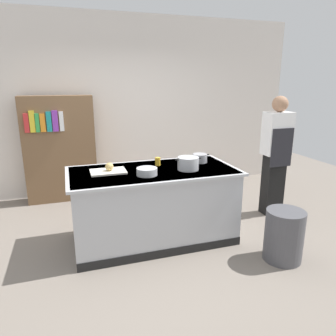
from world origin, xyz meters
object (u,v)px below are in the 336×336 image
Objects in this scene: sauce_pan at (200,158)px; trash_bin at (284,235)px; onion at (109,167)px; stock_pot at (188,163)px; bookshelf at (60,149)px; mixing_bowl at (147,172)px; person_chef at (276,153)px; juice_cup at (158,161)px.

sauce_pan is 0.44× the size of trash_bin.
onion is 0.38× the size of sauce_pan.
onion is 0.30× the size of stock_pot.
bookshelf is (-1.73, 1.64, -0.10)m from sauce_pan.
onion is at bearing 147.79° from mixing_bowl.
sauce_pan is 1.09× the size of mixing_bowl.
onion is 1.17m from sauce_pan.
trash_bin is at bearing -61.88° from sauce_pan.
trash_bin is 3.57m from bookshelf.
person_chef reaches higher than trash_bin.
trash_bin is at bearing -49.57° from bookshelf.
sauce_pan is (0.27, 0.27, -0.02)m from stock_pot.
mixing_bowl is at bearing 152.49° from trash_bin.
mixing_bowl is 0.14× the size of bookshelf.
juice_cup is at bearing 136.21° from trash_bin.
person_chef is at bearing -27.78° from bookshelf.
sauce_pan is at bearing 23.50° from mixing_bowl.
sauce_pan is 0.15× the size of person_chef.
sauce_pan is at bearing 118.12° from trash_bin.
mixing_bowl is at bearing -122.34° from juice_cup.
juice_cup is 1.68m from trash_bin.
mixing_bowl is (-0.52, -0.07, -0.03)m from stock_pot.
person_chef reaches higher than bookshelf.
person_chef is at bearing 1.96° from juice_cup.
person_chef is (2.39, 0.19, -0.05)m from onion.
mixing_bowl is 2.05m from person_chef.
mixing_bowl is at bearing -172.40° from stock_pot.
bookshelf reaches higher than mixing_bowl.
person_chef is at bearing 4.49° from onion.
trash_bin is 0.33× the size of person_chef.
bookshelf reaches higher than stock_pot.
sauce_pan is (1.17, 0.10, -0.01)m from onion.
bookshelf is (-1.46, 1.91, -0.12)m from stock_pot.
trash_bin is (1.35, -0.70, -0.65)m from mixing_bowl.
juice_cup is (-0.56, 0.02, -0.01)m from sauce_pan.
trash_bin is at bearing -43.79° from juice_cup.
stock_pot reaches higher than onion.
onion is at bearing 109.81° from person_chef.
stock_pot is 0.39m from sauce_pan.
trash_bin is (1.73, -0.94, -0.68)m from onion.
person_chef is 3.33m from bookshelf.
onion reaches higher than sauce_pan.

